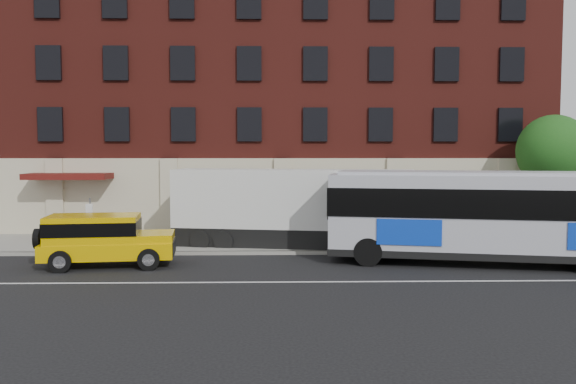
{
  "coord_description": "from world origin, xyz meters",
  "views": [
    {
      "loc": [
        -0.45,
        -19.77,
        4.56
      ],
      "look_at": [
        0.15,
        5.5,
        2.79
      ],
      "focal_mm": 36.96,
      "sensor_mm": 36.0,
      "label": 1
    }
  ],
  "objects_px": {
    "sign_pole": "(90,222)",
    "shipping_container": "(293,210)",
    "street_tree": "(554,154)",
    "city_bus": "(501,214)",
    "yellow_suv": "(102,237)"
  },
  "relations": [
    {
      "from": "shipping_container",
      "to": "street_tree",
      "type": "bearing_deg",
      "value": 8.53
    },
    {
      "from": "sign_pole",
      "to": "street_tree",
      "type": "bearing_deg",
      "value": 8.61
    },
    {
      "from": "street_tree",
      "to": "city_bus",
      "type": "height_order",
      "value": "street_tree"
    },
    {
      "from": "sign_pole",
      "to": "city_bus",
      "type": "height_order",
      "value": "city_bus"
    },
    {
      "from": "street_tree",
      "to": "shipping_container",
      "type": "bearing_deg",
      "value": -171.47
    },
    {
      "from": "shipping_container",
      "to": "yellow_suv",
      "type": "bearing_deg",
      "value": -152.19
    },
    {
      "from": "street_tree",
      "to": "shipping_container",
      "type": "xyz_separation_m",
      "value": [
        -13.11,
        -1.97,
        -2.58
      ]
    },
    {
      "from": "shipping_container",
      "to": "sign_pole",
      "type": "bearing_deg",
      "value": -171.28
    },
    {
      "from": "city_bus",
      "to": "yellow_suv",
      "type": "distance_m",
      "value": 15.84
    },
    {
      "from": "sign_pole",
      "to": "shipping_container",
      "type": "relative_size",
      "value": 0.22
    },
    {
      "from": "city_bus",
      "to": "shipping_container",
      "type": "relative_size",
      "value": 1.23
    },
    {
      "from": "sign_pole",
      "to": "street_tree",
      "type": "xyz_separation_m",
      "value": [
        22.04,
        3.34,
        2.96
      ]
    },
    {
      "from": "yellow_suv",
      "to": "city_bus",
      "type": "bearing_deg",
      "value": -0.0
    },
    {
      "from": "street_tree",
      "to": "city_bus",
      "type": "relative_size",
      "value": 0.45
    },
    {
      "from": "city_bus",
      "to": "yellow_suv",
      "type": "height_order",
      "value": "city_bus"
    }
  ]
}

